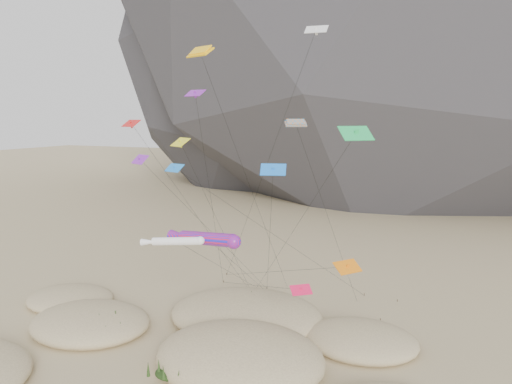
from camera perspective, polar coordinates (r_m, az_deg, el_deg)
dunes at (r=45.90m, az=-8.85°, el=-17.89°), size 48.20×37.71×4.30m
dune_grass at (r=45.14m, az=-7.79°, el=-18.12°), size 43.46×27.02×1.58m
kite_stakes at (r=60.89m, az=4.89°, el=-11.52°), size 22.50×7.29×0.30m
rainbow_tube_kite at (r=44.57m, az=-5.88°, el=-5.31°), size 8.55×16.32×11.39m
white_tube_kite at (r=44.16m, az=-9.36°, el=-5.59°), size 5.85×18.94×10.95m
orange_parafoil at (r=48.66m, az=-6.27°, el=15.31°), size 5.30×15.50×27.64m
multi_parafoil at (r=45.41m, az=4.73°, el=7.40°), size 4.61×12.98×20.91m
delta_kites at (r=45.90m, az=-1.46°, el=3.47°), size 24.23×22.73×28.79m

